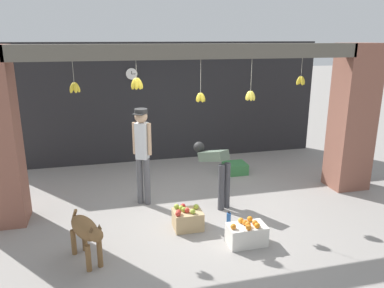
{
  "coord_description": "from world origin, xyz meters",
  "views": [
    {
      "loc": [
        -1.56,
        -5.8,
        2.91
      ],
      "look_at": [
        0.0,
        0.43,
        1.07
      ],
      "focal_mm": 35.0,
      "sensor_mm": 36.0,
      "label": 1
    }
  ],
  "objects_px": {
    "produce_box_green": "(235,168)",
    "water_bottle": "(229,220)",
    "shopkeeper": "(142,148)",
    "wall_clock": "(132,74)",
    "dog": "(86,231)",
    "fruit_crate_oranges": "(247,234)",
    "fruit_crate_apples": "(187,219)",
    "worker_stooping": "(215,167)"
  },
  "relations": [
    {
      "from": "shopkeeper",
      "to": "dog",
      "type": "bearing_deg",
      "value": 88.64
    },
    {
      "from": "shopkeeper",
      "to": "produce_box_green",
      "type": "relative_size",
      "value": 3.57
    },
    {
      "from": "fruit_crate_oranges",
      "to": "wall_clock",
      "type": "height_order",
      "value": "wall_clock"
    },
    {
      "from": "worker_stooping",
      "to": "fruit_crate_oranges",
      "type": "height_order",
      "value": "worker_stooping"
    },
    {
      "from": "fruit_crate_oranges",
      "to": "produce_box_green",
      "type": "height_order",
      "value": "fruit_crate_oranges"
    },
    {
      "from": "fruit_crate_oranges",
      "to": "produce_box_green",
      "type": "xyz_separation_m",
      "value": [
        0.87,
        2.83,
        -0.04
      ]
    },
    {
      "from": "dog",
      "to": "wall_clock",
      "type": "bearing_deg",
      "value": 141.57
    },
    {
      "from": "shopkeeper",
      "to": "worker_stooping",
      "type": "height_order",
      "value": "shopkeeper"
    },
    {
      "from": "worker_stooping",
      "to": "water_bottle",
      "type": "xyz_separation_m",
      "value": [
        -0.04,
        -0.88,
        -0.59
      ]
    },
    {
      "from": "fruit_crate_apples",
      "to": "wall_clock",
      "type": "xyz_separation_m",
      "value": [
        -0.46,
        3.5,
        1.94
      ]
    },
    {
      "from": "fruit_crate_oranges",
      "to": "produce_box_green",
      "type": "relative_size",
      "value": 1.14
    },
    {
      "from": "dog",
      "to": "produce_box_green",
      "type": "bearing_deg",
      "value": 107.25
    },
    {
      "from": "shopkeeper",
      "to": "wall_clock",
      "type": "height_order",
      "value": "wall_clock"
    },
    {
      "from": "water_bottle",
      "to": "wall_clock",
      "type": "distance_m",
      "value": 4.28
    },
    {
      "from": "produce_box_green",
      "to": "wall_clock",
      "type": "bearing_deg",
      "value": 146.95
    },
    {
      "from": "fruit_crate_apples",
      "to": "produce_box_green",
      "type": "relative_size",
      "value": 0.91
    },
    {
      "from": "dog",
      "to": "shopkeeper",
      "type": "height_order",
      "value": "shopkeeper"
    },
    {
      "from": "fruit_crate_apples",
      "to": "water_bottle",
      "type": "relative_size",
      "value": 1.63
    },
    {
      "from": "shopkeeper",
      "to": "worker_stooping",
      "type": "relative_size",
      "value": 1.62
    },
    {
      "from": "shopkeeper",
      "to": "produce_box_green",
      "type": "distance_m",
      "value": 2.57
    },
    {
      "from": "fruit_crate_oranges",
      "to": "wall_clock",
      "type": "relative_size",
      "value": 2.02
    },
    {
      "from": "water_bottle",
      "to": "fruit_crate_oranges",
      "type": "bearing_deg",
      "value": -80.79
    },
    {
      "from": "wall_clock",
      "to": "dog",
      "type": "bearing_deg",
      "value": -104.32
    },
    {
      "from": "shopkeeper",
      "to": "worker_stooping",
      "type": "bearing_deg",
      "value": -166.83
    },
    {
      "from": "shopkeeper",
      "to": "wall_clock",
      "type": "xyz_separation_m",
      "value": [
        0.08,
        2.42,
        1.06
      ]
    },
    {
      "from": "shopkeeper",
      "to": "fruit_crate_apples",
      "type": "bearing_deg",
      "value": 145.51
    },
    {
      "from": "produce_box_green",
      "to": "water_bottle",
      "type": "bearing_deg",
      "value": -112.67
    },
    {
      "from": "wall_clock",
      "to": "water_bottle",
      "type": "bearing_deg",
      "value": -73.14
    },
    {
      "from": "water_bottle",
      "to": "worker_stooping",
      "type": "bearing_deg",
      "value": 87.1
    },
    {
      "from": "produce_box_green",
      "to": "water_bottle",
      "type": "height_order",
      "value": "water_bottle"
    },
    {
      "from": "dog",
      "to": "shopkeeper",
      "type": "distance_m",
      "value": 2.0
    },
    {
      "from": "fruit_crate_apples",
      "to": "water_bottle",
      "type": "height_order",
      "value": "fruit_crate_apples"
    },
    {
      "from": "dog",
      "to": "fruit_crate_oranges",
      "type": "relative_size",
      "value": 1.64
    },
    {
      "from": "fruit_crate_apples",
      "to": "wall_clock",
      "type": "distance_m",
      "value": 4.03
    },
    {
      "from": "worker_stooping",
      "to": "fruit_crate_apples",
      "type": "xyz_separation_m",
      "value": [
        -0.68,
        -0.74,
        -0.55
      ]
    },
    {
      "from": "water_bottle",
      "to": "shopkeeper",
      "type": "bearing_deg",
      "value": 134.23
    },
    {
      "from": "fruit_crate_apples",
      "to": "wall_clock",
      "type": "bearing_deg",
      "value": 97.56
    },
    {
      "from": "fruit_crate_oranges",
      "to": "fruit_crate_apples",
      "type": "xyz_separation_m",
      "value": [
        -0.72,
        0.67,
        -0.0
      ]
    },
    {
      "from": "produce_box_green",
      "to": "dog",
      "type": "bearing_deg",
      "value": -138.63
    },
    {
      "from": "dog",
      "to": "shopkeeper",
      "type": "xyz_separation_m",
      "value": [
        0.96,
        1.65,
        0.58
      ]
    },
    {
      "from": "shopkeeper",
      "to": "fruit_crate_apples",
      "type": "xyz_separation_m",
      "value": [
        0.55,
        -1.08,
        -0.88
      ]
    },
    {
      "from": "fruit_crate_apples",
      "to": "shopkeeper",
      "type": "bearing_deg",
      "value": 116.86
    }
  ]
}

